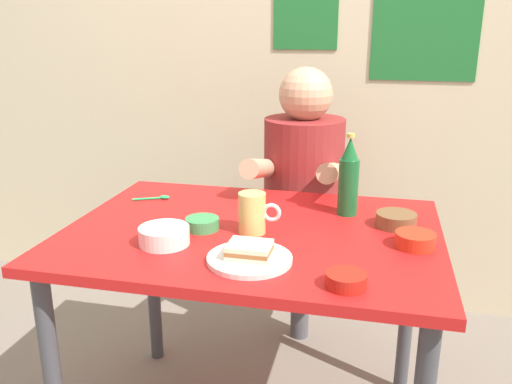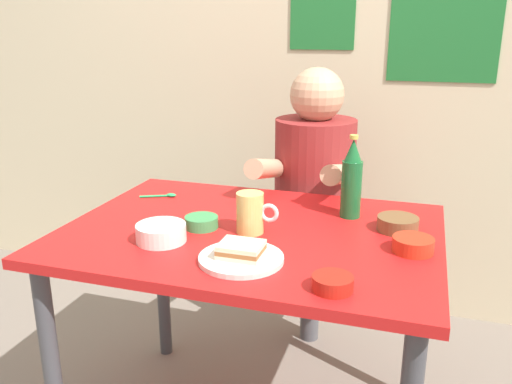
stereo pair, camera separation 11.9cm
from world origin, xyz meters
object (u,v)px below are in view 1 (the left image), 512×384
at_px(dining_table, 252,258).
at_px(sambal_bowl_red, 346,279).
at_px(stool, 301,263).
at_px(sandwich, 250,250).
at_px(beer_bottle, 349,178).
at_px(beer_mug, 253,213).
at_px(plate_orange, 250,259).
at_px(person_seated, 303,170).

relative_size(dining_table, sambal_bowl_red, 11.46).
distance_m(stool, sandwich, 0.95).
bearing_deg(beer_bottle, sandwich, -117.29).
height_order(dining_table, beer_bottle, beer_bottle).
xyz_separation_m(stool, beer_mug, (-0.05, -0.66, 0.45)).
height_order(plate_orange, sandwich, sandwich).
distance_m(plate_orange, sandwich, 0.02).
xyz_separation_m(plate_orange, sandwich, (0.00, 0.00, 0.02)).
bearing_deg(beer_bottle, sambal_bowl_red, -86.40).
bearing_deg(dining_table, sandwich, -78.14).
bearing_deg(beer_mug, person_seated, 85.25).
height_order(sandwich, beer_mug, beer_mug).
xyz_separation_m(stool, plate_orange, (-0.02, -0.85, 0.40)).
bearing_deg(sandwich, stool, 88.99).
bearing_deg(dining_table, beer_bottle, 36.71).
relative_size(person_seated, beer_mug, 5.71).
height_order(person_seated, beer_mug, person_seated).
distance_m(dining_table, beer_bottle, 0.39).
height_order(beer_mug, sambal_bowl_red, beer_mug).
height_order(stool, beer_mug, beer_mug).
xyz_separation_m(dining_table, person_seated, (0.06, 0.62, 0.12)).
relative_size(stool, sambal_bowl_red, 4.69).
distance_m(beer_mug, beer_bottle, 0.35).
height_order(dining_table, person_seated, person_seated).
distance_m(stool, sambal_bowl_red, 1.05).
bearing_deg(stool, beer_bottle, -64.87).
bearing_deg(sambal_bowl_red, stool, 104.04).
bearing_deg(plate_orange, sambal_bowl_red, -18.55).
xyz_separation_m(dining_table, beer_bottle, (0.26, 0.20, 0.21)).
bearing_deg(beer_mug, sambal_bowl_red, -44.39).
relative_size(dining_table, person_seated, 1.53).
bearing_deg(beer_bottle, stool, 115.13).
distance_m(dining_table, sambal_bowl_red, 0.44).
bearing_deg(plate_orange, beer_mug, 101.00).
relative_size(stool, beer_bottle, 1.72).
relative_size(beer_mug, beer_bottle, 0.48).
bearing_deg(stool, person_seated, -90.00).
distance_m(person_seated, plate_orange, 0.84).
height_order(dining_table, stool, dining_table).
relative_size(dining_table, stool, 2.44).
distance_m(stool, person_seated, 0.42).
height_order(plate_orange, sambal_bowl_red, sambal_bowl_red).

